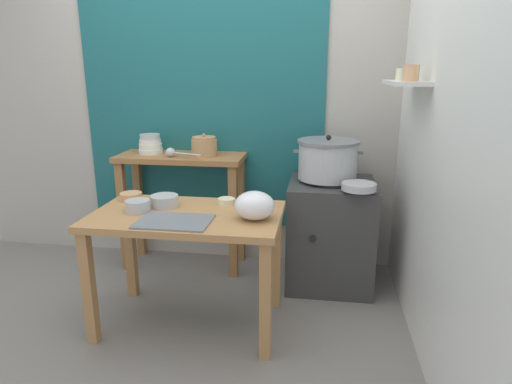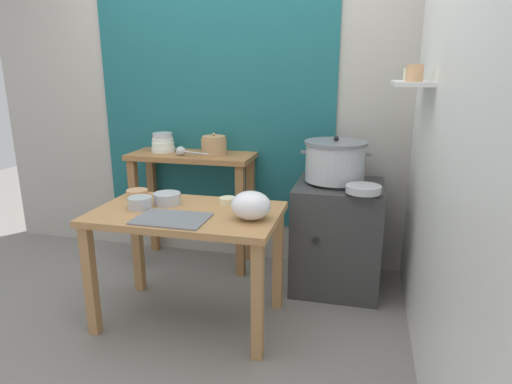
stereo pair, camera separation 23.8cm
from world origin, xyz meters
The scene contains 18 objects.
ground_plane centered at (0.00, 0.00, 0.00)m, with size 9.00×9.00×0.00m, color gray.
wall_back centered at (0.08, 1.10, 1.30)m, with size 4.40×0.12×2.60m.
wall_right centered at (1.40, 0.20, 1.30)m, with size 0.30×3.20×2.60m.
prep_table centered at (0.02, 0.01, 0.61)m, with size 1.10×0.66×0.72m.
back_shelf_table centered at (-0.27, 0.83, 0.68)m, with size 0.96×0.40×0.90m.
stove_block centered at (0.87, 0.70, 0.38)m, with size 0.60×0.61×0.78m.
steamer_pot centered at (0.83, 0.72, 0.92)m, with size 0.48×0.43×0.31m.
clay_pot centered at (-0.09, 0.83, 0.97)m, with size 0.19×0.19×0.17m.
bowl_stack_enamel centered at (-0.52, 0.86, 0.97)m, with size 0.18×0.18×0.15m.
ladle centered at (-0.31, 0.73, 0.94)m, with size 0.29×0.13×0.07m.
serving_tray centered at (0.00, -0.16, 0.72)m, with size 0.40×0.28×0.01m, color slate.
plastic_bag centered at (0.43, -0.05, 0.80)m, with size 0.22×0.20×0.16m, color white.
wide_pan centered at (1.03, 0.45, 0.80)m, with size 0.22×0.22×0.05m, color #B7BABF.
prep_bowl_0 centered at (0.38, 0.22, 0.75)m, with size 0.14×0.14×0.05m.
prep_bowl_1 centered at (-0.15, 0.11, 0.76)m, with size 0.17×0.17×0.07m.
prep_bowl_2 centered at (0.21, 0.20, 0.74)m, with size 0.10×0.10×0.04m.
prep_bowl_3 centered at (-0.41, 0.21, 0.75)m, with size 0.14×0.14×0.05m.
prep_bowl_4 centered at (-0.27, -0.01, 0.76)m, with size 0.14×0.14×0.07m.
Camera 1 is at (0.78, -2.35, 1.53)m, focal length 30.95 mm.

